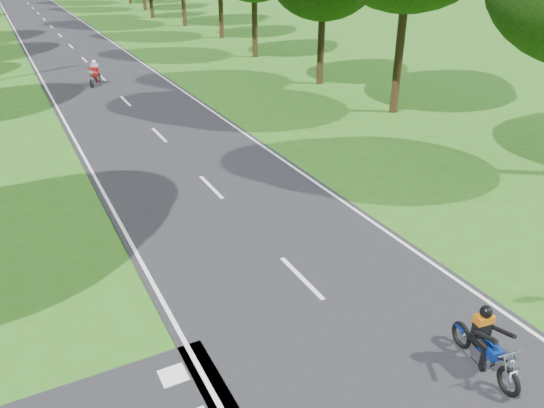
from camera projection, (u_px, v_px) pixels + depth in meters
ground at (348, 325)px, 11.37m from camera, size 160.00×160.00×0.00m
main_road at (51, 27)px, 51.14m from camera, size 7.00×140.00×0.02m
road_markings at (52, 29)px, 49.59m from camera, size 7.40×140.00×0.01m
rider_near_blue at (487, 341)px, 9.91m from camera, size 0.76×1.66×1.34m
rider_far_red at (94, 73)px, 30.10m from camera, size 1.22×1.72×1.37m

